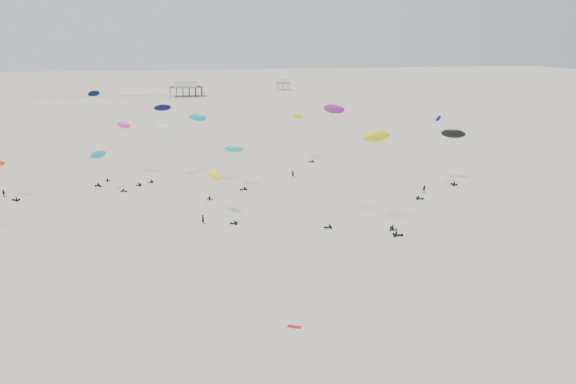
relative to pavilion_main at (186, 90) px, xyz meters
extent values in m
plane|color=#C1B499|center=(10.00, -150.00, -4.22)|extent=(900.00, 900.00, 0.00)
cube|color=brown|center=(0.00, 0.00, 1.93)|extent=(21.00, 13.00, 0.30)
cube|color=silver|center=(0.00, 0.00, 3.68)|extent=(14.00, 8.40, 3.20)
cube|color=#B2B2AD|center=(0.00, 0.00, 5.43)|extent=(15.00, 9.00, 0.30)
cube|color=brown|center=(70.00, 30.00, 0.93)|extent=(9.00, 7.00, 0.30)
cube|color=silver|center=(70.00, 30.00, 2.28)|extent=(5.60, 4.20, 2.40)
cube|color=#B2B2AD|center=(70.00, 30.00, 3.63)|extent=(6.00, 4.50, 0.30)
cube|color=black|center=(-52.00, 0.00, -2.77)|extent=(80.00, 0.10, 0.10)
cylinder|color=gray|center=(28.72, -268.53, 5.24)|extent=(0.03, 0.03, 17.68)
ellipsoid|color=yellow|center=(27.66, -267.53, 14.53)|extent=(3.27, 1.57, 1.57)
cylinder|color=gray|center=(27.64, -204.67, 2.84)|extent=(0.03, 0.03, 13.54)
ellipsoid|color=yellow|center=(25.65, -203.69, 9.98)|extent=(3.68, 4.28, 2.05)
cylinder|color=gray|center=(-30.86, -212.51, 7.00)|extent=(0.03, 0.03, 22.98)
ellipsoid|color=#040E36|center=(-32.06, -208.32, 18.29)|extent=(3.69, 3.29, 1.80)
cylinder|color=gray|center=(-27.43, -228.01, 0.44)|extent=(0.03, 0.03, 9.85)
ellipsoid|color=#1BB1D0|center=(-30.17, -227.47, 5.32)|extent=(4.54, 4.06, 2.22)
cylinder|color=gray|center=(-16.09, -219.62, 2.74)|extent=(0.03, 0.03, 13.46)
ellipsoid|color=white|center=(-14.11, -218.54, 9.91)|extent=(4.34, 4.58, 2.28)
cylinder|color=gray|center=(-28.03, -217.02, 2.84)|extent=(0.03, 0.03, 17.41)
ellipsoid|color=#D832AE|center=(-24.68, -212.07, 10.06)|extent=(5.01, 4.87, 2.44)
cylinder|color=gray|center=(-4.98, -233.64, 4.59)|extent=(0.03, 0.03, 20.85)
ellipsoid|color=#1A92CA|center=(-5.63, -227.17, 13.66)|extent=(5.36, 4.81, 2.55)
cylinder|color=gray|center=(3.82, -231.99, 0.75)|extent=(0.03, 0.03, 9.26)
ellipsoid|color=#19B1C0|center=(2.85, -230.57, 5.94)|extent=(5.42, 4.28, 2.46)
cylinder|color=gray|center=(-50.80, -230.45, 0.23)|extent=(0.03, 0.03, 8.58)
cylinder|color=gray|center=(47.66, -247.71, 4.96)|extent=(0.03, 0.03, 19.01)
ellipsoid|color=#050A41|center=(50.82, -244.90, 14.13)|extent=(3.38, 3.94, 1.83)
cylinder|color=gray|center=(18.26, -264.54, 7.50)|extent=(0.03, 0.03, 22.47)
ellipsoid|color=#6F1887|center=(18.99, -263.12, 19.47)|extent=(4.72, 4.75, 2.35)
cylinder|color=gray|center=(27.70, -270.60, 5.08)|extent=(0.03, 0.03, 18.23)
ellipsoid|color=yellow|center=(26.15, -267.89, 14.69)|extent=(6.07, 2.95, 2.82)
cylinder|color=gray|center=(59.12, -238.68, 2.11)|extent=(0.03, 0.03, 11.61)
ellipsoid|color=black|center=(59.35, -237.12, 8.82)|extent=(6.74, 5.77, 3.13)
cylinder|color=gray|center=(-17.61, -220.07, 5.31)|extent=(0.03, 0.03, 20.17)
ellipsoid|color=#050946|center=(-14.11, -216.83, 15.04)|extent=(4.92, 2.78, 2.32)
cylinder|color=gray|center=(-2.40, -256.30, 0.22)|extent=(0.03, 0.03, 10.34)
ellipsoid|color=yellow|center=(-3.99, -253.22, 4.92)|extent=(3.92, 4.86, 2.30)
imported|color=black|center=(-7.06, -257.57, -4.22)|extent=(0.99, 0.98, 2.28)
imported|color=black|center=(48.18, -245.36, -4.22)|extent=(1.29, 1.02, 2.32)
imported|color=black|center=(-52.72, -227.24, -4.22)|extent=(1.47, 1.21, 2.19)
imported|color=black|center=(19.82, -223.01, -4.22)|extent=(0.98, 0.81, 2.30)
cube|color=#B90F0B|center=(1.87, -303.38, -4.22)|extent=(1.93, 1.41, 0.07)
camera|label=1|loc=(-13.23, -368.99, 33.26)|focal=35.00mm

